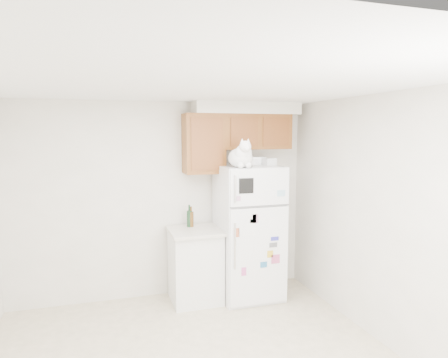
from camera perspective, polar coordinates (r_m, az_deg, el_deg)
name	(u,v)px	position (r m, az deg, el deg)	size (l,w,h in m)	color
room_shell	(207,184)	(3.45, -2.44, -0.69)	(3.84, 4.04, 2.52)	white
refrigerator	(249,232)	(5.16, 3.56, -7.54)	(0.76, 0.78, 1.70)	white
base_counter	(195,265)	(5.14, -4.14, -12.11)	(0.64, 0.64, 0.92)	white
cat	(242,157)	(4.72, 2.52, 3.23)	(0.34, 0.50, 0.35)	white
storage_box_back	(259,161)	(5.20, 4.97, 2.62)	(0.18, 0.13, 0.10)	white
storage_box_front	(269,162)	(5.11, 6.51, 2.47)	(0.15, 0.11, 0.09)	white
bottle_green	(189,216)	(5.11, -4.98, -5.27)	(0.07, 0.07, 0.28)	#19381E
bottle_amber	(191,217)	(5.11, -4.71, -5.38)	(0.06, 0.06, 0.26)	#593814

